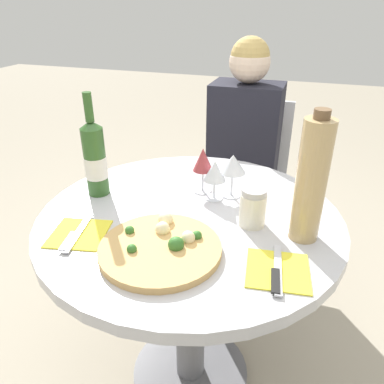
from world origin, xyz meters
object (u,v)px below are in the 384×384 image
at_px(seated_diner, 239,179).
at_px(tall_carafe, 311,181).
at_px(chair_behind_diner, 243,186).
at_px(dining_table, 190,256).
at_px(pizza_large, 161,247).
at_px(wine_bottle, 95,158).

height_order(seated_diner, tall_carafe, seated_diner).
bearing_deg(chair_behind_diner, dining_table, 89.15).
bearing_deg(dining_table, seated_diner, 88.98).
relative_size(chair_behind_diner, tall_carafe, 2.42).
height_order(dining_table, seated_diner, seated_diner).
distance_m(chair_behind_diner, pizza_large, 1.10).
bearing_deg(wine_bottle, seated_diner, 62.88).
distance_m(dining_table, tall_carafe, 0.47).
xyz_separation_m(pizza_large, wine_bottle, (-0.32, 0.23, 0.11)).
bearing_deg(pizza_large, chair_behind_diner, 88.76).
height_order(pizza_large, wine_bottle, wine_bottle).
relative_size(chair_behind_diner, wine_bottle, 2.55).
relative_size(seated_diner, pizza_large, 3.69).
height_order(dining_table, chair_behind_diner, chair_behind_diner).
relative_size(pizza_large, wine_bottle, 0.94).
distance_m(pizza_large, tall_carafe, 0.42).
bearing_deg(wine_bottle, chair_behind_diner, 67.09).
bearing_deg(dining_table, wine_bottle, 174.50).
bearing_deg(tall_carafe, dining_table, 177.11).
relative_size(dining_table, chair_behind_diner, 1.07).
bearing_deg(seated_diner, tall_carafe, 113.88).
height_order(chair_behind_diner, tall_carafe, tall_carafe).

